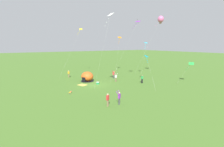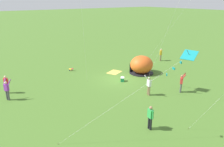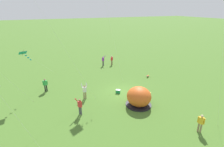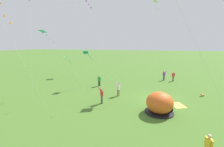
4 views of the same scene
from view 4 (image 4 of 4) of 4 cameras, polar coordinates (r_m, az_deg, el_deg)
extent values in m
plane|color=#477028|center=(19.26, 16.61, -9.63)|extent=(300.00, 300.00, 0.00)
ellipsoid|color=#D8591E|center=(15.64, 17.68, -10.49)|extent=(2.70, 2.60, 2.10)
cylinder|color=black|center=(16.03, 17.47, -13.82)|extent=(2.81, 2.81, 0.10)
cube|color=black|center=(16.56, 21.27, -11.37)|extent=(0.74, 0.53, 1.10)
cube|color=gold|center=(18.50, 23.74, -10.98)|extent=(2.07, 1.86, 0.01)
cube|color=#1E8C4C|center=(19.17, 14.61, -9.01)|extent=(0.61, 0.63, 0.38)
cube|color=white|center=(19.10, 14.65, -8.39)|extent=(0.62, 0.64, 0.06)
cylinder|color=gold|center=(22.96, 31.25, -6.99)|extent=(0.36, 0.39, 0.22)
sphere|color=beige|center=(22.76, 30.82, -7.01)|extent=(0.19, 0.19, 0.19)
cylinder|color=#D83F3F|center=(22.74, 30.85, -6.80)|extent=(0.24, 0.24, 0.06)
cylinder|color=beige|center=(22.84, 31.22, -7.30)|extent=(0.07, 0.07, 0.17)
cylinder|color=beige|center=(22.96, 30.84, -7.17)|extent=(0.07, 0.07, 0.17)
cylinder|color=navy|center=(23.03, 31.57, -7.24)|extent=(0.09, 0.09, 0.13)
cylinder|color=navy|center=(23.13, 31.27, -7.14)|extent=(0.09, 0.09, 0.13)
cylinder|color=#4C4C51|center=(17.29, -3.81, -10.02)|extent=(0.15, 0.15, 0.88)
cylinder|color=#4C4C51|center=(17.47, -4.02, -9.80)|extent=(0.15, 0.15, 0.88)
cube|color=red|center=(17.13, -3.95, -7.60)|extent=(0.45, 0.42, 0.60)
sphere|color=#9E7051|center=(17.00, -3.97, -6.22)|extent=(0.22, 0.22, 0.22)
cylinder|color=red|center=(16.70, -4.17, -6.43)|extent=(0.34, 0.33, 0.50)
cylinder|color=red|center=(17.19, -4.72, -5.93)|extent=(0.25, 0.38, 0.50)
cylinder|color=#8C7251|center=(19.75, 2.12, -7.27)|extent=(0.15, 0.15, 0.88)
cylinder|color=#8C7251|center=(19.69, 2.67, -7.34)|extent=(0.15, 0.15, 0.88)
cube|color=white|center=(19.50, 2.41, -5.24)|extent=(0.29, 0.41, 0.60)
sphere|color=#9E7051|center=(19.38, 2.42, -4.02)|extent=(0.22, 0.22, 0.22)
cylinder|color=white|center=(19.59, 1.84, -3.75)|extent=(0.38, 0.11, 0.50)
cylinder|color=white|center=(19.43, 3.31, -3.89)|extent=(0.39, 0.19, 0.50)
cylinder|color=#8C7251|center=(29.55, 22.10, -1.87)|extent=(0.15, 0.15, 0.88)
cylinder|color=#8C7251|center=(29.67, 22.41, -1.84)|extent=(0.15, 0.15, 0.88)
cube|color=red|center=(29.46, 22.36, -0.45)|extent=(0.39, 0.45, 0.60)
sphere|color=beige|center=(29.39, 22.42, 0.37)|extent=(0.22, 0.22, 0.22)
cylinder|color=red|center=(29.32, 21.97, -0.48)|extent=(0.09, 0.09, 0.58)
cylinder|color=red|center=(29.61, 22.75, -0.43)|extent=(0.09, 0.09, 0.58)
cylinder|color=black|center=(24.27, -4.66, -3.78)|extent=(0.15, 0.15, 0.88)
cylinder|color=black|center=(24.36, -5.09, -3.73)|extent=(0.15, 0.15, 0.88)
cube|color=green|center=(24.13, -4.91, -2.06)|extent=(0.28, 0.41, 0.60)
sphere|color=#9E7051|center=(24.04, -4.92, -1.06)|extent=(0.22, 0.22, 0.22)
cylinder|color=green|center=(24.03, -4.37, -2.11)|extent=(0.09, 0.09, 0.58)
cylinder|color=green|center=(24.24, -5.43, -2.01)|extent=(0.09, 0.09, 0.58)
cube|color=gold|center=(10.82, 32.94, -21.35)|extent=(0.44, 0.37, 0.60)
sphere|color=beige|center=(10.60, 33.20, -19.37)|extent=(0.22, 0.22, 0.22)
cylinder|color=gold|center=(10.97, 32.04, -20.77)|extent=(0.09, 0.09, 0.58)
cylinder|color=gold|center=(10.66, 33.87, -21.95)|extent=(0.09, 0.09, 0.58)
cylinder|color=#4C4C51|center=(29.76, 19.28, -1.59)|extent=(0.15, 0.15, 0.88)
cylinder|color=#4C4C51|center=(29.64, 18.97, -1.62)|extent=(0.15, 0.15, 0.88)
cube|color=purple|center=(29.55, 19.22, -0.20)|extent=(0.40, 0.45, 0.60)
sphere|color=beige|center=(29.47, 19.27, 0.62)|extent=(0.22, 0.22, 0.22)
cylinder|color=purple|center=(29.51, 19.86, 0.65)|extent=(0.34, 0.32, 0.50)
cylinder|color=purple|center=(29.19, 19.03, 0.60)|extent=(0.38, 0.23, 0.50)
cylinder|color=silver|center=(14.24, -30.23, 2.48)|extent=(2.03, 2.66, 9.82)
cylinder|color=brown|center=(15.50, -22.09, -15.12)|extent=(0.03, 0.03, 0.06)
cube|color=orange|center=(14.43, -35.70, 17.37)|extent=(0.20, 0.16, 0.12)
cube|color=orange|center=(14.31, -34.15, 15.61)|extent=(0.21, 0.11, 0.12)
cylinder|color=silver|center=(21.93, -17.29, 4.01)|extent=(3.03, 4.17, 8.29)
cylinder|color=brown|center=(23.08, -10.30, -5.77)|extent=(0.03, 0.03, 0.06)
cube|color=#33B7D1|center=(21.81, -24.90, 14.38)|extent=(0.88, 0.91, 0.29)
cylinder|color=#332314|center=(21.81, -24.91, 14.40)|extent=(0.17, 0.23, 0.72)
cube|color=#33B7D1|center=(21.77, -23.64, 13.19)|extent=(0.18, 0.18, 0.12)
cube|color=#33B7D1|center=(21.74, -22.58, 12.17)|extent=(0.20, 0.16, 0.12)
cube|color=#33B7D1|center=(21.73, -21.53, 11.15)|extent=(0.19, 0.17, 0.12)
cylinder|color=silver|center=(21.99, 18.30, 9.56)|extent=(1.80, 2.40, 12.56)
cylinder|color=brown|center=(22.22, 20.54, -7.00)|extent=(0.03, 0.03, 0.06)
cube|color=white|center=(23.58, 15.98, 25.19)|extent=(1.04, 0.91, 0.55)
cylinder|color=#332314|center=(23.59, 15.99, 25.21)|extent=(0.29, 0.37, 0.64)
cube|color=white|center=(23.23, 16.64, 23.75)|extent=(0.21, 0.12, 0.12)
cube|color=white|center=(22.95, 17.21, 22.49)|extent=(0.18, 0.19, 0.12)
cube|color=white|center=(22.68, 17.77, 21.19)|extent=(0.21, 0.13, 0.12)
cylinder|color=silver|center=(19.40, -2.78, 10.07)|extent=(1.46, 6.04, 12.63)
cylinder|color=brown|center=(19.20, 5.49, -9.17)|extent=(0.03, 0.03, 0.06)
cube|color=purple|center=(21.60, -9.74, 25.57)|extent=(0.21, 0.13, 0.12)
cube|color=purple|center=(21.29, -8.87, 24.58)|extent=(0.20, 0.07, 0.12)
cube|color=purple|center=(20.98, -7.99, 23.56)|extent=(0.21, 0.11, 0.12)
cylinder|color=silver|center=(30.99, -14.59, 2.14)|extent=(0.80, 3.23, 4.04)
cylinder|color=brown|center=(30.26, -12.10, -1.79)|extent=(0.03, 0.03, 0.06)
cube|color=green|center=(31.90, -16.96, 5.92)|extent=(1.30, 1.27, 0.46)
cylinder|color=#332314|center=(31.90, -16.97, 5.93)|extent=(0.11, 0.38, 0.74)
cube|color=green|center=(31.63, -16.36, 5.08)|extent=(0.21, 0.13, 0.12)
cube|color=green|center=(31.42, -15.84, 4.35)|extent=(0.20, 0.17, 0.12)
cube|color=green|center=(31.21, -15.31, 3.61)|extent=(0.21, 0.12, 0.12)
cylinder|color=silver|center=(21.90, -28.41, 10.43)|extent=(5.02, 3.32, 13.81)
cylinder|color=brown|center=(20.07, -27.95, -9.55)|extent=(0.03, 0.03, 0.06)
cube|color=pink|center=(24.45, -28.92, 23.28)|extent=(0.17, 0.20, 0.12)
cylinder|color=silver|center=(7.57, 31.73, 3.62)|extent=(2.73, 6.85, 11.82)
cylinder|color=silver|center=(26.04, -2.90, 2.36)|extent=(6.59, 3.88, 5.42)
cylinder|color=brown|center=(29.20, 2.72, -2.02)|extent=(0.03, 0.03, 0.06)
cube|color=teal|center=(23.39, -9.99, 7.88)|extent=(0.86, 0.93, 0.43)
cylinder|color=#332314|center=(23.39, -10.00, 7.90)|extent=(0.33, 0.20, 0.58)
cube|color=teal|center=(23.67, -9.07, 6.94)|extent=(0.16, 0.20, 0.12)
cube|color=teal|center=(23.92, -8.31, 6.16)|extent=(0.11, 0.21, 0.12)
cube|color=teal|center=(24.18, -7.57, 5.39)|extent=(0.19, 0.17, 0.12)
camera|label=1|loc=(46.29, 31.85, 10.93)|focal=24.00mm
camera|label=2|loc=(35.87, -13.66, 13.64)|focal=35.00mm
camera|label=3|loc=(9.05, -76.12, 25.03)|focal=28.00mm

